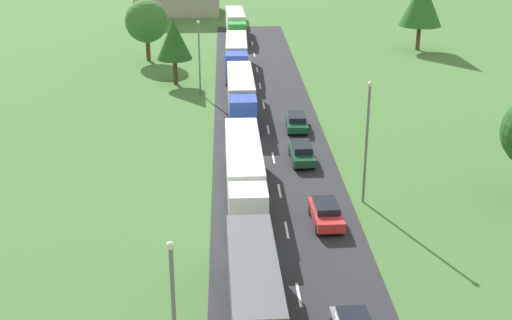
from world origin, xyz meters
TOP-DOWN VIEW (x-y plane):
  - road at (0.00, 24.50)m, footprint 10.00×140.00m
  - lane_marking_centre at (0.00, 20.89)m, footprint 0.16×122.66m
  - truck_lead at (-2.54, 13.66)m, footprint 2.75×13.60m
  - truck_second at (-2.62, 30.12)m, footprint 2.62×14.96m
  - truck_third at (-2.37, 49.93)m, footprint 2.58×14.41m
  - truck_fourth at (-2.50, 66.00)m, footprint 2.67×13.49m
  - truck_fifth at (-2.26, 85.99)m, footprint 2.80×12.85m
  - car_third at (2.69, 25.77)m, footprint 1.97×4.33m
  - car_fourth at (2.26, 36.96)m, footprint 1.87×4.62m
  - car_fifth at (2.64, 44.95)m, footprint 2.01×4.53m
  - lamppost_lead at (-6.15, 8.75)m, footprint 0.36×0.36m
  - lamppost_second at (5.83, 29.10)m, footprint 0.36×0.36m
  - lamppost_third at (-6.58, 56.81)m, footprint 0.36×0.36m
  - tree_oak at (-9.50, 61.28)m, footprint 3.96×3.96m
  - tree_birch at (-13.67, 72.71)m, footprint 5.37×5.37m
  - tree_maple at (22.35, 77.15)m, footprint 5.72×5.72m

SIDE VIEW (x-z plane):
  - road at x=0.00m, z-range 0.00..0.06m
  - lane_marking_centre at x=0.00m, z-range 0.06..0.07m
  - car_fifth at x=2.64m, z-range 0.11..1.48m
  - car_third at x=2.69m, z-range 0.11..1.55m
  - car_fourth at x=2.26m, z-range 0.10..1.56m
  - truck_lead at x=-2.54m, z-range 0.36..3.76m
  - truck_third at x=-2.37m, z-range 0.34..3.89m
  - truck_fifth at x=-2.26m, z-range 0.31..3.95m
  - truck_second at x=-2.62m, z-range 0.35..3.97m
  - truck_fourth at x=-2.50m, z-range 0.34..4.08m
  - lamppost_third at x=-6.58m, z-range 0.48..8.48m
  - lamppost_lead at x=-6.15m, z-range 0.48..8.53m
  - lamppost_second at x=5.83m, z-range 0.48..9.37m
  - tree_birch at x=-13.67m, z-range 1.14..8.84m
  - tree_oak at x=-9.50m, z-range 1.40..8.63m
  - tree_maple at x=22.35m, z-range 1.64..11.27m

